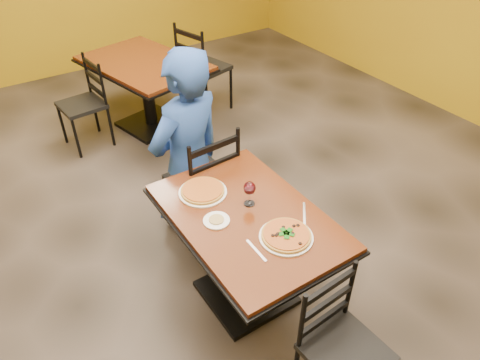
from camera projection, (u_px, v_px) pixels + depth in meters
floor at (210, 251)px, 3.48m from camera, size 7.00×8.00×0.01m
table_main at (247, 237)px, 2.81m from camera, size 0.83×1.23×0.75m
table_second at (146, 79)px, 4.69m from camera, size 1.18×1.50×0.75m
chair_main_near at (346, 353)px, 2.31m from camera, size 0.41×0.41×0.85m
chair_main_far at (202, 181)px, 3.39m from camera, size 0.47×0.47×0.97m
chair_second_left at (82, 106)px, 4.45m from camera, size 0.44×0.44×0.90m
chair_second_right at (205, 68)px, 5.03m from camera, size 0.56×0.56×1.02m
diner at (187, 141)px, 3.39m from camera, size 0.79×0.62×1.47m
plate_main at (286, 237)px, 2.53m from camera, size 0.31×0.31×0.01m
pizza_main at (286, 235)px, 2.52m from camera, size 0.28×0.28×0.02m
plate_far at (203, 192)px, 2.85m from camera, size 0.31×0.31×0.01m
pizza_far at (203, 190)px, 2.85m from camera, size 0.28×0.28×0.02m
side_plate at (216, 221)px, 2.64m from camera, size 0.16×0.16×0.01m
dip at (216, 219)px, 2.63m from camera, size 0.09×0.09×0.01m
wine_glass at (249, 192)px, 2.72m from camera, size 0.08×0.08×0.18m
fork at (256, 250)px, 2.45m from camera, size 0.02×0.19×0.00m
knife at (304, 214)px, 2.69m from camera, size 0.14×0.17×0.00m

